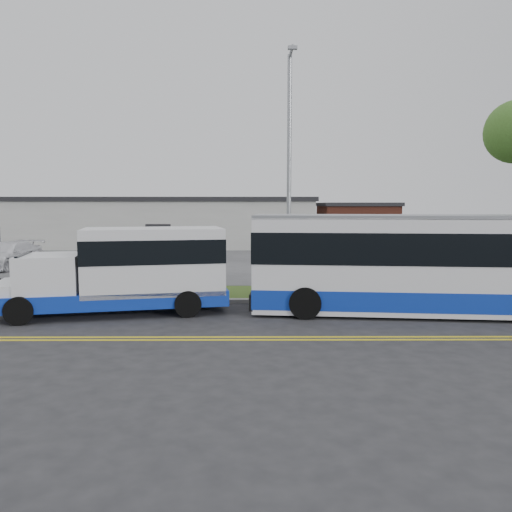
{
  "coord_description": "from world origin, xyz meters",
  "views": [
    {
      "loc": [
        1.56,
        -17.53,
        3.69
      ],
      "look_at": [
        1.67,
        2.93,
        1.6
      ],
      "focal_mm": 35.0,
      "sensor_mm": 36.0,
      "label": 1
    }
  ],
  "objects_px": {
    "shuttle_bus": "(132,268)",
    "transit_bus": "(431,264)",
    "pedestrian": "(186,265)",
    "streetlight_near": "(289,167)",
    "parked_car_a": "(142,254)",
    "parked_car_b": "(7,255)"
  },
  "relations": [
    {
      "from": "shuttle_bus",
      "to": "parked_car_b",
      "type": "bearing_deg",
      "value": 119.25
    },
    {
      "from": "streetlight_near",
      "to": "shuttle_bus",
      "type": "xyz_separation_m",
      "value": [
        -5.61,
        -3.29,
        -3.68
      ]
    },
    {
      "from": "shuttle_bus",
      "to": "transit_bus",
      "type": "distance_m",
      "value": 10.21
    },
    {
      "from": "pedestrian",
      "to": "transit_bus",
      "type": "bearing_deg",
      "value": 156.76
    },
    {
      "from": "shuttle_bus",
      "to": "transit_bus",
      "type": "relative_size",
      "value": 0.64
    },
    {
      "from": "transit_bus",
      "to": "parked_car_a",
      "type": "distance_m",
      "value": 17.77
    },
    {
      "from": "pedestrian",
      "to": "parked_car_b",
      "type": "relative_size",
      "value": 0.38
    },
    {
      "from": "shuttle_bus",
      "to": "pedestrian",
      "type": "bearing_deg",
      "value": 63.03
    },
    {
      "from": "streetlight_near",
      "to": "parked_car_a",
      "type": "xyz_separation_m",
      "value": [
        -8.04,
        9.01,
        -4.39
      ]
    },
    {
      "from": "parked_car_a",
      "to": "shuttle_bus",
      "type": "bearing_deg",
      "value": -101.94
    },
    {
      "from": "shuttle_bus",
      "to": "transit_bus",
      "type": "xyz_separation_m",
      "value": [
        10.21,
        -0.16,
        0.15
      ]
    },
    {
      "from": "shuttle_bus",
      "to": "parked_car_b",
      "type": "relative_size",
      "value": 1.52
    },
    {
      "from": "parked_car_a",
      "to": "streetlight_near",
      "type": "bearing_deg",
      "value": -71.36
    },
    {
      "from": "parked_car_a",
      "to": "parked_car_b",
      "type": "xyz_separation_m",
      "value": [
        -7.44,
        -0.92,
        0.01
      ]
    },
    {
      "from": "streetlight_near",
      "to": "pedestrian",
      "type": "bearing_deg",
      "value": 163.74
    },
    {
      "from": "streetlight_near",
      "to": "shuttle_bus",
      "type": "bearing_deg",
      "value": -149.6
    },
    {
      "from": "parked_car_b",
      "to": "parked_car_a",
      "type": "bearing_deg",
      "value": 12.73
    },
    {
      "from": "pedestrian",
      "to": "parked_car_a",
      "type": "bearing_deg",
      "value": -59.99
    },
    {
      "from": "shuttle_bus",
      "to": "parked_car_a",
      "type": "height_order",
      "value": "shuttle_bus"
    },
    {
      "from": "transit_bus",
      "to": "pedestrian",
      "type": "distance_m",
      "value": 10.15
    },
    {
      "from": "transit_bus",
      "to": "shuttle_bus",
      "type": "bearing_deg",
      "value": -175.09
    },
    {
      "from": "transit_bus",
      "to": "pedestrian",
      "type": "xyz_separation_m",
      "value": [
        -8.96,
        4.73,
        -0.61
      ]
    }
  ]
}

